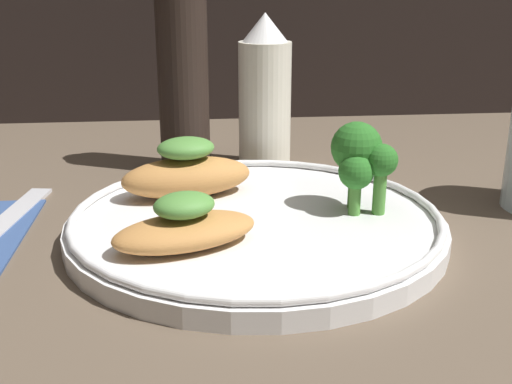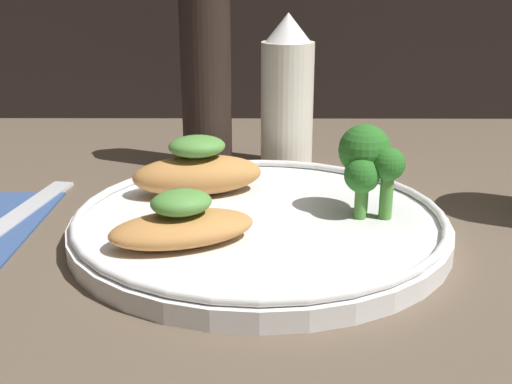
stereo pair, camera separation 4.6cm
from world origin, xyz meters
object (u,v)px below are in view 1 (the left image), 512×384
(pepper_grinder, at_px, (183,76))
(plate, at_px, (256,223))
(broccoli_bunch, at_px, (361,157))
(sauce_bottle, at_px, (265,95))

(pepper_grinder, bearing_deg, plate, -73.83)
(plate, relative_size, pepper_grinder, 1.39)
(plate, relative_size, broccoli_bunch, 4.14)
(plate, bearing_deg, sauce_bottle, 81.60)
(pepper_grinder, bearing_deg, broccoli_bunch, -52.52)
(pepper_grinder, bearing_deg, sauce_bottle, 0.00)
(plate, height_order, sauce_bottle, sauce_bottle)
(broccoli_bunch, relative_size, sauce_bottle, 0.45)
(broccoli_bunch, bearing_deg, plate, -173.59)
(broccoli_bunch, xyz_separation_m, pepper_grinder, (-0.13, 0.17, 0.04))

